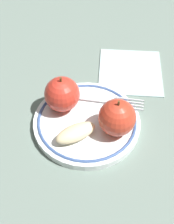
% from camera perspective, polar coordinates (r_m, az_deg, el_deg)
% --- Properties ---
extents(ground_plane, '(2.00, 2.00, 0.00)m').
position_cam_1_polar(ground_plane, '(0.62, 1.42, -2.84)').
color(ground_plane, slate).
extents(plate, '(0.21, 0.21, 0.02)m').
position_cam_1_polar(plate, '(0.61, 0.00, -1.72)').
color(plate, white).
rests_on(plate, ground_plane).
extents(apple_red_whole, '(0.07, 0.07, 0.08)m').
position_cam_1_polar(apple_red_whole, '(0.57, 5.43, -1.18)').
color(apple_red_whole, red).
rests_on(apple_red_whole, plate).
extents(apple_second_whole, '(0.07, 0.07, 0.08)m').
position_cam_1_polar(apple_second_whole, '(0.61, -4.58, 3.27)').
color(apple_second_whole, red).
rests_on(apple_second_whole, plate).
extents(apple_slice_front, '(0.08, 0.08, 0.03)m').
position_cam_1_polar(apple_slice_front, '(0.57, -2.08, -3.80)').
color(apple_slice_front, beige).
rests_on(apple_slice_front, plate).
extents(fork, '(0.17, 0.06, 0.00)m').
position_cam_1_polar(fork, '(0.64, 2.40, 2.25)').
color(fork, silver).
rests_on(fork, plate).
extents(napkin_folded, '(0.19, 0.19, 0.01)m').
position_cam_1_polar(napkin_folded, '(0.73, 7.93, 7.41)').
color(napkin_folded, '#ABC9C8').
rests_on(napkin_folded, ground_plane).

